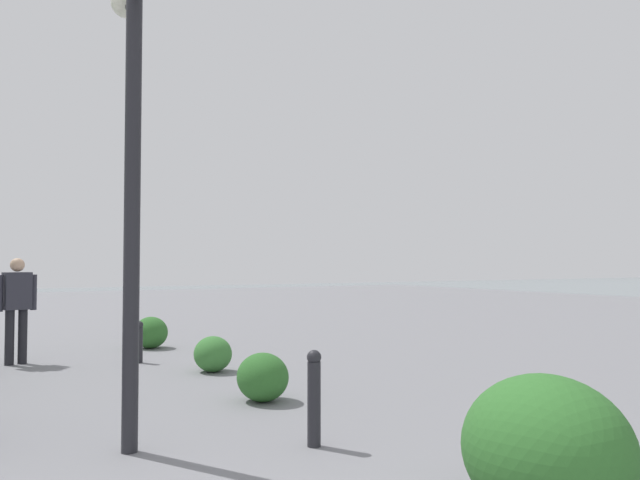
# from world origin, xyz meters

# --- Properties ---
(lamppost) EXTENTS (0.98, 0.28, 4.20)m
(lamppost) POSITION_xyz_m (4.00, 0.51, 2.78)
(lamppost) COLOR #232328
(lamppost) RESTS_ON ground
(pedestrian) EXTENTS (0.34, 0.60, 1.71)m
(pedestrian) POSITION_xyz_m (9.61, 1.07, 0.99)
(pedestrian) COLOR black
(pedestrian) RESTS_ON ground
(bollard_near) EXTENTS (0.13, 0.13, 0.85)m
(bollard_near) POSITION_xyz_m (3.37, -0.96, 0.44)
(bollard_near) COLOR #232328
(bollard_near) RESTS_ON ground
(bollard_mid) EXTENTS (0.13, 0.13, 0.68)m
(bollard_mid) POSITION_xyz_m (8.81, -0.69, 0.36)
(bollard_mid) COLOR #232328
(bollard_mid) RESTS_ON ground
(shrub_low) EXTENTS (1.10, 0.99, 0.93)m
(shrub_low) POSITION_xyz_m (1.19, -1.42, 0.47)
(shrub_low) COLOR #2D6628
(shrub_low) RESTS_ON ground
(shrub_round) EXTENTS (0.71, 0.63, 0.60)m
(shrub_round) POSITION_xyz_m (10.46, -1.30, 0.30)
(shrub_round) COLOR #2D6628
(shrub_round) RESTS_ON ground
(shrub_wide) EXTENTS (0.62, 0.56, 0.53)m
(shrub_wide) POSITION_xyz_m (7.42, -1.46, 0.27)
(shrub_wide) COLOR #387533
(shrub_wide) RESTS_ON ground
(shrub_tall) EXTENTS (0.67, 0.60, 0.57)m
(shrub_tall) POSITION_xyz_m (5.23, -1.30, 0.28)
(shrub_tall) COLOR #2D6628
(shrub_tall) RESTS_ON ground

